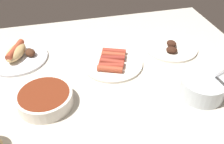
{
  "coord_description": "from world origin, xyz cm",
  "views": [
    {
      "loc": [
        -13.07,
        -69.71,
        56.77
      ],
      "look_at": [
        3.58,
        -3.07,
        3.0
      ],
      "focal_mm": 40.76,
      "sensor_mm": 36.0,
      "label": 1
    }
  ],
  "objects": [
    {
      "name": "bowl_coleslaw",
      "position": [
        29.53,
        -17.91,
        3.48
      ],
      "size": [
        14.16,
        14.21,
        15.36
      ],
      "color": "silver",
      "rests_on": "ground_plane"
    },
    {
      "name": "plate_grilled_meat",
      "position": [
        31.62,
        9.95,
        0.74
      ],
      "size": [
        21.62,
        21.62,
        3.55
      ],
      "color": "white",
      "rests_on": "ground_plane"
    },
    {
      "name": "bowl_chili",
      "position": [
        -19.43,
        -10.04,
        2.5
      ],
      "size": [
        17.25,
        17.25,
        4.54
      ],
      "color": "white",
      "rests_on": "ground_plane"
    },
    {
      "name": "plate_hotdog_assembled",
      "position": [
        -28.82,
        17.44,
        1.77
      ],
      "size": [
        23.04,
        23.04,
        5.61
      ],
      "color": "white",
      "rests_on": "ground_plane"
    },
    {
      "name": "ground_plane",
      "position": [
        0.0,
        0.0,
        -1.5
      ],
      "size": [
        120.0,
        90.0,
        3.0
      ],
      "primitive_type": "cube",
      "color": "beige"
    },
    {
      "name": "plate_sausages",
      "position": [
        5.73,
        5.12,
        1.02
      ],
      "size": [
        22.74,
        22.74,
        3.17
      ],
      "color": "white",
      "rests_on": "ground_plane"
    }
  ]
}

